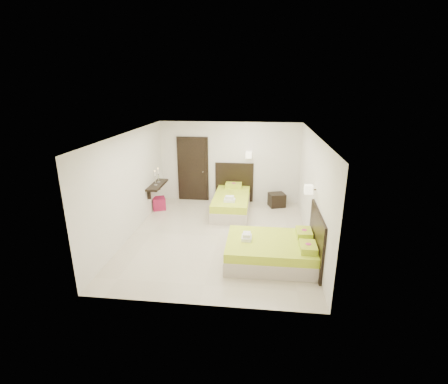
# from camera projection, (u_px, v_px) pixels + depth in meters

# --- Properties ---
(floor) EXTENTS (5.50, 5.50, 0.00)m
(floor) POSITION_uv_depth(u_px,v_px,m) (219.00, 236.00, 8.30)
(floor) COLOR beige
(floor) RESTS_ON ground
(bed_single) EXTENTS (1.24, 2.07, 1.71)m
(bed_single) POSITION_uv_depth(u_px,v_px,m) (232.00, 201.00, 9.88)
(bed_single) COLOR #BDB2A2
(bed_single) RESTS_ON ground
(bed_double) EXTENTS (1.93, 1.64, 1.59)m
(bed_double) POSITION_uv_depth(u_px,v_px,m) (275.00, 250.00, 7.02)
(bed_double) COLOR #BDB2A2
(bed_double) RESTS_ON ground
(nightstand) EXTENTS (0.59, 0.55, 0.43)m
(nightstand) POSITION_uv_depth(u_px,v_px,m) (277.00, 200.00, 10.30)
(nightstand) COLOR black
(nightstand) RESTS_ON ground
(ottoman) EXTENTS (0.49, 0.49, 0.38)m
(ottoman) POSITION_uv_depth(u_px,v_px,m) (159.00, 203.00, 10.07)
(ottoman) COLOR maroon
(ottoman) RESTS_ON ground
(door) EXTENTS (1.02, 0.15, 2.14)m
(door) POSITION_uv_depth(u_px,v_px,m) (193.00, 169.00, 10.65)
(door) COLOR black
(door) RESTS_ON ground
(console_shelf) EXTENTS (0.35, 1.20, 0.78)m
(console_shelf) POSITION_uv_depth(u_px,v_px,m) (157.00, 185.00, 9.78)
(console_shelf) COLOR black
(console_shelf) RESTS_ON ground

